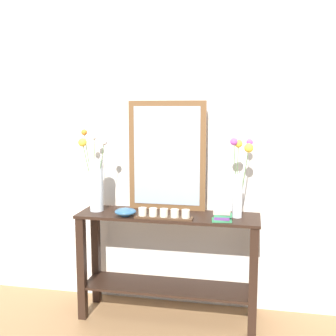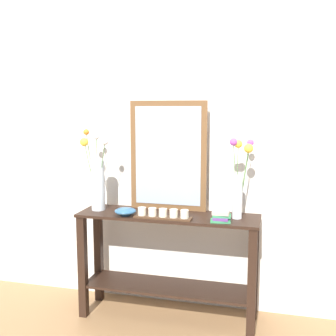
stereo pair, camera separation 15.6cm
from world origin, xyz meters
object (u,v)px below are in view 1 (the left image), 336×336
(mirror_leaning, at_px, (167,156))
(console_table, at_px, (168,255))
(decorative_bowl, at_px, (125,212))
(candle_tray, at_px, (164,214))
(book_stack, at_px, (222,216))
(tall_vase_left, at_px, (96,181))
(vase_right, at_px, (239,180))

(mirror_leaning, bearing_deg, console_table, -75.74)
(console_table, relative_size, decorative_bowl, 8.52)
(candle_tray, relative_size, book_stack, 2.85)
(candle_tray, distance_m, decorative_bowl, 0.27)
(decorative_bowl, bearing_deg, mirror_leaning, 46.02)
(mirror_leaning, xyz_separation_m, candle_tray, (0.03, -0.26, -0.37))
(tall_vase_left, xyz_separation_m, decorative_bowl, (0.25, -0.10, -0.19))
(vase_right, relative_size, candle_tray, 1.38)
(decorative_bowl, bearing_deg, vase_right, 9.15)
(console_table, distance_m, vase_right, 0.73)
(console_table, height_order, tall_vase_left, tall_vase_left)
(book_stack, bearing_deg, mirror_leaning, 149.92)
(vase_right, bearing_deg, decorative_bowl, -170.85)
(mirror_leaning, height_order, book_stack, mirror_leaning)
(mirror_leaning, bearing_deg, candle_tray, -83.06)
(book_stack, bearing_deg, vase_right, 49.06)
(tall_vase_left, distance_m, decorative_bowl, 0.33)
(console_table, distance_m, tall_vase_left, 0.74)
(tall_vase_left, height_order, candle_tray, tall_vase_left)
(vase_right, xyz_separation_m, decorative_bowl, (-0.76, -0.12, -0.22))
(vase_right, height_order, book_stack, vase_right)
(console_table, distance_m, mirror_leaning, 0.70)
(mirror_leaning, height_order, candle_tray, mirror_leaning)
(candle_tray, height_order, book_stack, book_stack)
(vase_right, bearing_deg, candle_tray, -165.01)
(console_table, bearing_deg, decorative_bowl, -159.30)
(mirror_leaning, xyz_separation_m, decorative_bowl, (-0.24, -0.25, -0.36))
(decorative_bowl, bearing_deg, candle_tray, -1.78)
(candle_tray, bearing_deg, book_stack, 2.15)
(decorative_bowl, bearing_deg, book_stack, 0.53)
(mirror_leaning, relative_size, vase_right, 1.45)
(console_table, relative_size, tall_vase_left, 2.16)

